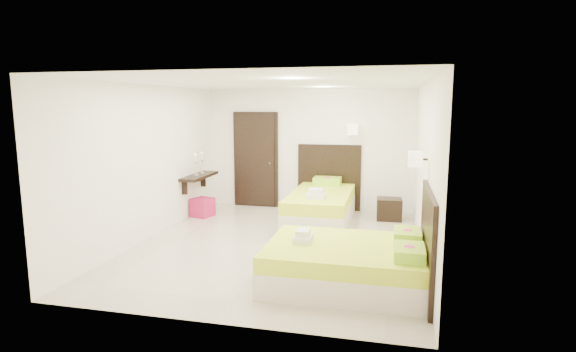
% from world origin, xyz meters
% --- Properties ---
extents(floor, '(5.50, 5.50, 0.00)m').
position_xyz_m(floor, '(0.00, 0.00, 0.00)').
color(floor, '#BDB09C').
rests_on(floor, ground).
extents(bed_single, '(1.37, 2.28, 1.88)m').
position_xyz_m(bed_single, '(0.46, 1.69, 0.34)').
color(bed_single, beige).
rests_on(bed_single, ground).
extents(bed_double, '(2.01, 1.71, 1.66)m').
position_xyz_m(bed_double, '(1.33, -1.38, 0.30)').
color(bed_double, beige).
rests_on(bed_double, ground).
extents(nightstand, '(0.51, 0.45, 0.43)m').
position_xyz_m(nightstand, '(1.75, 2.11, 0.22)').
color(nightstand, black).
rests_on(nightstand, ground).
extents(ottoman, '(0.47, 0.47, 0.38)m').
position_xyz_m(ottoman, '(-1.98, 1.51, 0.19)').
color(ottoman, '#A61645').
rests_on(ottoman, ground).
extents(door, '(1.02, 0.15, 2.14)m').
position_xyz_m(door, '(-1.20, 2.70, 1.05)').
color(door, black).
rests_on(door, ground).
extents(console_shelf, '(0.35, 1.20, 0.78)m').
position_xyz_m(console_shelf, '(-2.08, 1.60, 0.82)').
color(console_shelf, black).
rests_on(console_shelf, ground).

